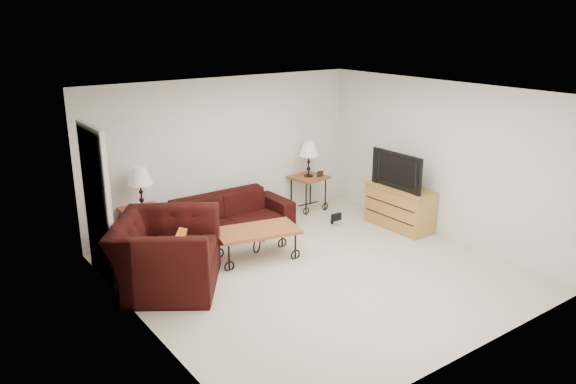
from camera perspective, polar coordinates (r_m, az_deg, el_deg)
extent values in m
plane|color=#B9B39E|center=(7.95, 2.99, -8.12)|extent=(5.00, 5.00, 0.00)
cube|color=silver|center=(9.50, -6.39, 4.06)|extent=(5.00, 0.02, 2.50)
cube|color=silver|center=(5.89, 18.67, -5.19)|extent=(5.00, 0.02, 2.50)
cube|color=silver|center=(6.31, -14.85, -3.33)|extent=(0.02, 5.00, 2.50)
cube|color=silver|center=(9.23, 15.32, 3.15)|extent=(0.02, 5.00, 2.50)
plane|color=white|center=(7.24, 3.30, 10.05)|extent=(5.00, 5.00, 0.00)
cube|color=black|center=(7.88, -18.95, -1.33)|extent=(0.08, 0.94, 2.04)
imported|color=black|center=(9.23, -6.20, -2.36)|extent=(2.19, 0.86, 0.64)
cube|color=brown|center=(8.85, -14.45, -3.68)|extent=(0.61, 0.61, 0.65)
cube|color=brown|center=(10.34, 2.08, -0.09)|extent=(0.67, 0.67, 0.64)
cube|color=black|center=(8.54, -15.19, -1.79)|extent=(0.13, 0.04, 0.11)
cube|color=black|center=(10.21, 3.28, 1.87)|extent=(0.13, 0.02, 0.11)
cube|color=brown|center=(8.30, -3.18, -5.28)|extent=(1.33, 0.91, 0.46)
imported|color=black|center=(7.52, -12.28, -6.13)|extent=(1.87, 1.91, 0.94)
cube|color=#BE5E18|center=(7.51, -11.10, -5.67)|extent=(0.34, 0.41, 0.43)
cube|color=#BE9746|center=(9.63, 11.28, -1.54)|extent=(0.49, 1.18, 0.71)
imported|color=black|center=(9.43, 11.43, 2.23)|extent=(0.14, 1.06, 0.61)
ellipsoid|color=black|center=(9.66, 4.53, -2.19)|extent=(0.37, 0.33, 0.39)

